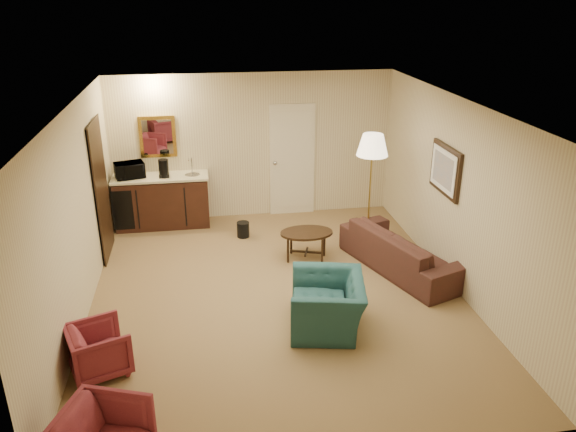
% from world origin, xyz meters
% --- Properties ---
extents(ground, '(6.00, 6.00, 0.00)m').
position_xyz_m(ground, '(0.00, 0.00, 0.00)').
color(ground, olive).
rests_on(ground, ground).
extents(room_walls, '(5.02, 6.01, 2.61)m').
position_xyz_m(room_walls, '(-0.10, 0.77, 1.72)').
color(room_walls, beige).
rests_on(room_walls, ground).
extents(wetbar_cabinet, '(1.64, 0.58, 0.92)m').
position_xyz_m(wetbar_cabinet, '(-1.65, 2.72, 0.46)').
color(wetbar_cabinet, '#321810').
rests_on(wetbar_cabinet, ground).
extents(sofa, '(1.32, 2.20, 0.83)m').
position_xyz_m(sofa, '(1.95, 0.44, 0.41)').
color(sofa, black).
rests_on(sofa, ground).
extents(teal_armchair, '(0.83, 1.11, 0.88)m').
position_xyz_m(teal_armchair, '(0.50, -0.90, 0.44)').
color(teal_armchair, '#1E474B').
rests_on(teal_armchair, ground).
extents(rose_chair_near, '(0.74, 0.76, 0.62)m').
position_xyz_m(rose_chair_near, '(-2.15, -1.36, 0.31)').
color(rose_chair_near, maroon).
rests_on(rose_chair_near, ground).
extents(coffee_table, '(0.94, 0.77, 0.47)m').
position_xyz_m(coffee_table, '(0.60, 1.00, 0.23)').
color(coffee_table, black).
rests_on(coffee_table, ground).
extents(floor_lamp, '(0.57, 0.57, 1.86)m').
position_xyz_m(floor_lamp, '(1.70, 1.40, 0.93)').
color(floor_lamp, '#B0933A').
rests_on(floor_lamp, ground).
extents(waste_bin, '(0.25, 0.25, 0.26)m').
position_xyz_m(waste_bin, '(-0.30, 2.00, 0.13)').
color(waste_bin, black).
rests_on(waste_bin, ground).
extents(microwave, '(0.54, 0.39, 0.33)m').
position_xyz_m(microwave, '(-2.15, 2.71, 1.08)').
color(microwave, black).
rests_on(microwave, wetbar_cabinet).
extents(coffee_maker, '(0.19, 0.19, 0.31)m').
position_xyz_m(coffee_maker, '(-1.57, 2.65, 1.08)').
color(coffee_maker, black).
rests_on(coffee_maker, wetbar_cabinet).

